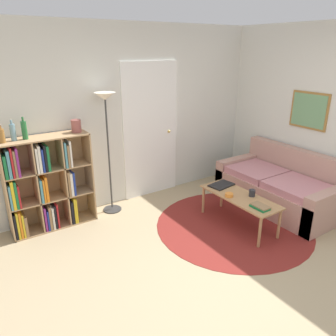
{
  "coord_description": "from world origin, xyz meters",
  "views": [
    {
      "loc": [
        -2.19,
        -1.85,
        2.27
      ],
      "look_at": [
        -0.09,
        1.34,
        0.85
      ],
      "focal_mm": 35.0,
      "sensor_mm": 36.0,
      "label": 1
    }
  ],
  "objects": [
    {
      "name": "ground_plane",
      "position": [
        0.0,
        0.0,
        0.0
      ],
      "size": [
        14.0,
        14.0,
        0.0
      ],
      "primitive_type": "plane",
      "color": "tan"
    },
    {
      "name": "wall_back",
      "position": [
        0.01,
        2.46,
        1.29
      ],
      "size": [
        7.25,
        0.11,
        2.6
      ],
      "color": "silver",
      "rests_on": "ground_plane"
    },
    {
      "name": "wall_right",
      "position": [
        2.15,
        1.21,
        1.3
      ],
      "size": [
        0.08,
        5.43,
        2.6
      ],
      "color": "silver",
      "rests_on": "ground_plane"
    },
    {
      "name": "rug",
      "position": [
        0.68,
        0.9,
        0.0
      ],
      "size": [
        2.07,
        2.07,
        0.01
      ],
      "color": "maroon",
      "rests_on": "ground_plane"
    },
    {
      "name": "bookshelf",
      "position": [
        -1.39,
        2.25,
        0.6
      ],
      "size": [
        1.07,
        0.34,
        1.23
      ],
      "color": "tan",
      "rests_on": "ground_plane"
    },
    {
      "name": "floor_lamp",
      "position": [
        -0.49,
        2.22,
        1.41
      ],
      "size": [
        0.28,
        0.28,
        1.71
      ],
      "color": "#333333",
      "rests_on": "ground_plane"
    },
    {
      "name": "couch",
      "position": [
        1.71,
        0.98,
        0.28
      ],
      "size": [
        0.92,
        1.77,
        0.83
      ],
      "color": "tan",
      "rests_on": "ground_plane"
    },
    {
      "name": "coffee_table",
      "position": [
        0.75,
        0.89,
        0.38
      ],
      "size": [
        0.43,
        1.13,
        0.43
      ],
      "color": "#AD7F51",
      "rests_on": "ground_plane"
    },
    {
      "name": "laptop",
      "position": [
        0.77,
        1.27,
        0.44
      ],
      "size": [
        0.37,
        0.27,
        0.02
      ],
      "color": "black",
      "rests_on": "coffee_table"
    },
    {
      "name": "bowl",
      "position": [
        0.61,
        0.95,
        0.45
      ],
      "size": [
        0.11,
        0.11,
        0.05
      ],
      "color": "orange",
      "rests_on": "coffee_table"
    },
    {
      "name": "book_stack_on_table",
      "position": [
        0.7,
        0.5,
        0.45
      ],
      "size": [
        0.15,
        0.22,
        0.04
      ],
      "color": "#196B38",
      "rests_on": "coffee_table"
    },
    {
      "name": "cup",
      "position": [
        0.87,
        0.79,
        0.47
      ],
      "size": [
        0.08,
        0.08,
        0.09
      ],
      "color": "#28282D",
      "rests_on": "coffee_table"
    },
    {
      "name": "bottle_left",
      "position": [
        -1.78,
        2.22,
        1.32
      ],
      "size": [
        0.07,
        0.07,
        0.2
      ],
      "color": "olive",
      "rests_on": "bookshelf"
    },
    {
      "name": "bottle_middle",
      "position": [
        -1.65,
        2.25,
        1.33
      ],
      "size": [
        0.06,
        0.06,
        0.25
      ],
      "color": "#6B93A3",
      "rests_on": "bookshelf"
    },
    {
      "name": "bottle_right",
      "position": [
        -1.53,
        2.24,
        1.34
      ],
      "size": [
        0.06,
        0.06,
        0.27
      ],
      "color": "#236633",
      "rests_on": "bookshelf"
    },
    {
      "name": "vase_on_shelf",
      "position": [
        -0.9,
        2.24,
        1.31
      ],
      "size": [
        0.13,
        0.13,
        0.16
      ],
      "color": "#934C47",
      "rests_on": "bookshelf"
    }
  ]
}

